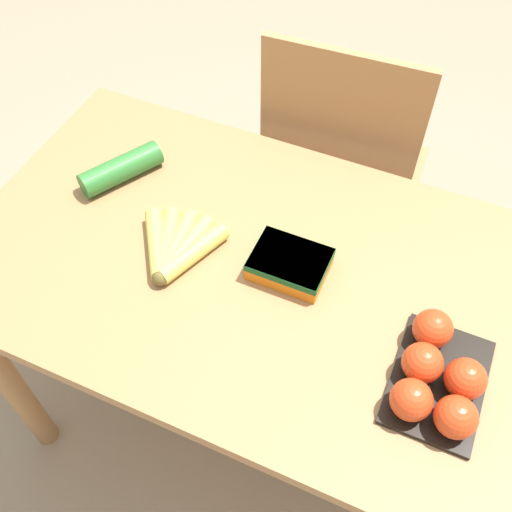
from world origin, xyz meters
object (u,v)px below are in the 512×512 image
(chair, at_px, (340,179))
(cucumber_near, at_px, (121,169))
(banana_bunch, at_px, (175,248))
(carrot_bag, at_px, (290,263))
(tomato_pack, at_px, (437,377))

(chair, distance_m, cucumber_near, 0.65)
(banana_bunch, bearing_deg, chair, 73.59)
(carrot_bag, bearing_deg, chair, 95.26)
(banana_bunch, height_order, tomato_pack, tomato_pack)
(tomato_pack, xyz_separation_m, cucumber_near, (-0.74, 0.22, -0.01))
(tomato_pack, relative_size, carrot_bag, 1.55)
(banana_bunch, xyz_separation_m, carrot_bag, (0.22, 0.05, 0.01))
(carrot_bag, bearing_deg, banana_bunch, -166.90)
(chair, bearing_deg, tomato_pack, 116.03)
(tomato_pack, relative_size, cucumber_near, 1.20)
(tomato_pack, distance_m, cucumber_near, 0.78)
(carrot_bag, xyz_separation_m, cucumber_near, (-0.43, 0.09, 0.00))
(cucumber_near, bearing_deg, carrot_bag, -11.43)
(banana_bunch, bearing_deg, cucumber_near, 146.35)
(chair, height_order, carrot_bag, chair)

